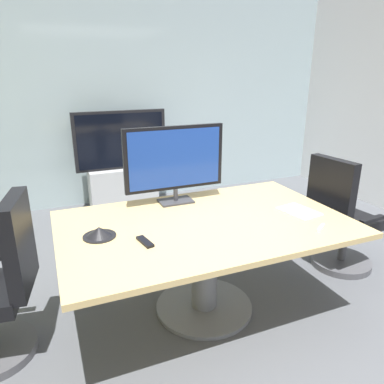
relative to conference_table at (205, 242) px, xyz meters
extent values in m
plane|color=#515459|center=(0.10, -0.18, -0.58)|extent=(7.22, 7.22, 0.00)
cube|color=#9EB2B7|center=(0.10, 2.83, 0.83)|extent=(6.22, 0.10, 2.83)
cube|color=tan|center=(0.00, 0.00, 0.15)|extent=(2.09, 1.30, 0.04)
cylinder|color=slate|center=(0.00, 0.00, -0.23)|extent=(0.20, 0.20, 0.71)
cylinder|color=slate|center=(0.00, 0.00, -0.56)|extent=(0.76, 0.76, 0.03)
cube|color=black|center=(-1.24, 0.04, 0.21)|extent=(0.16, 0.46, 0.60)
cylinder|color=#4C4C51|center=(1.51, 0.10, -0.55)|extent=(0.56, 0.56, 0.06)
cylinder|color=#4C4C51|center=(1.51, 0.10, -0.34)|extent=(0.07, 0.07, 0.36)
cube|color=black|center=(1.51, 0.10, -0.12)|extent=(0.53, 0.53, 0.10)
cube|color=black|center=(1.24, 0.07, 0.21)|extent=(0.14, 0.46, 0.60)
cube|color=black|center=(1.52, -0.16, 0.00)|extent=(0.28, 0.08, 0.03)
cube|color=black|center=(1.46, 0.36, 0.00)|extent=(0.28, 0.08, 0.03)
cube|color=#333338|center=(-0.06, 0.47, 0.18)|extent=(0.28, 0.18, 0.02)
cylinder|color=#333338|center=(-0.06, 0.47, 0.24)|extent=(0.04, 0.04, 0.10)
cube|color=black|center=(-0.06, 0.48, 0.55)|extent=(0.84, 0.04, 0.52)
cube|color=navy|center=(-0.06, 0.46, 0.55)|extent=(0.77, 0.01, 0.47)
cube|color=#B7BABC|center=(-0.09, 2.48, -0.30)|extent=(0.90, 0.36, 0.55)
cube|color=black|center=(-0.09, 2.46, 0.35)|extent=(1.20, 0.06, 0.76)
cube|color=black|center=(-0.09, 2.43, 0.35)|extent=(1.12, 0.01, 0.69)
cone|color=black|center=(-0.76, 0.04, 0.20)|extent=(0.19, 0.19, 0.07)
cylinder|color=black|center=(-0.76, 0.04, 0.17)|extent=(0.22, 0.22, 0.01)
cube|color=black|center=(-0.50, -0.17, 0.18)|extent=(0.08, 0.18, 0.02)
cube|color=silver|center=(0.69, -0.43, 0.18)|extent=(0.12, 0.09, 0.02)
cube|color=white|center=(0.76, -0.11, 0.17)|extent=(0.26, 0.33, 0.01)
camera|label=1|loc=(-1.02, -2.21, 1.23)|focal=33.79mm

